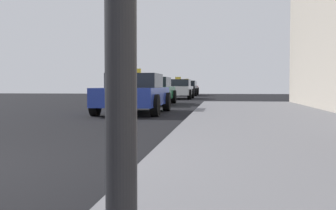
# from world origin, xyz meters

# --- Properties ---
(car_blue) EXTENTS (1.98, 4.14, 1.43)m
(car_blue) POSITION_xyz_m (0.03, 9.47, 0.65)
(car_blue) COLOR #233899
(car_blue) RESTS_ON ground_plane
(car_green) EXTENTS (1.98, 4.34, 1.43)m
(car_green) POSITION_xyz_m (-0.41, 15.72, 0.65)
(car_green) COLOR #196638
(car_green) RESTS_ON ground_plane
(car_white) EXTENTS (1.96, 4.42, 1.43)m
(car_white) POSITION_xyz_m (-0.03, 23.98, 0.65)
(car_white) COLOR white
(car_white) RESTS_ON ground_plane
(car_black) EXTENTS (1.94, 4.50, 1.43)m
(car_black) POSITION_xyz_m (-0.15, 32.64, 0.65)
(car_black) COLOR black
(car_black) RESTS_ON ground_plane
(car_red) EXTENTS (1.94, 4.30, 1.27)m
(car_red) POSITION_xyz_m (-0.60, 41.70, 0.65)
(car_red) COLOR red
(car_red) RESTS_ON ground_plane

